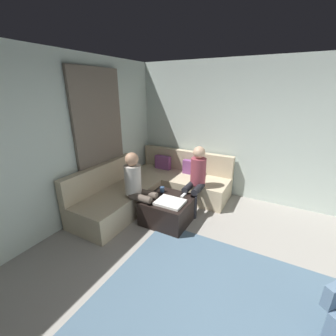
{
  "coord_description": "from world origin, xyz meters",
  "views": [
    {
      "loc": [
        0.1,
        -1.55,
        2.17
      ],
      "look_at": [
        -1.63,
        1.63,
        0.85
      ],
      "focal_mm": 23.52,
      "sensor_mm": 36.0,
      "label": 1
    }
  ],
  "objects_px": {
    "person_on_couch_back": "(196,177)",
    "sectional_couch": "(154,187)",
    "ottoman": "(168,210)",
    "person_on_couch_side": "(138,185)",
    "coffee_mug": "(162,189)",
    "game_remote": "(183,195)"
  },
  "relations": [
    {
      "from": "ottoman",
      "to": "person_on_couch_back",
      "type": "height_order",
      "value": "person_on_couch_back"
    },
    {
      "from": "sectional_couch",
      "to": "person_on_couch_back",
      "type": "bearing_deg",
      "value": 3.64
    },
    {
      "from": "coffee_mug",
      "to": "person_on_couch_side",
      "type": "height_order",
      "value": "person_on_couch_side"
    },
    {
      "from": "ottoman",
      "to": "game_remote",
      "type": "relative_size",
      "value": 5.07
    },
    {
      "from": "ottoman",
      "to": "person_on_couch_side",
      "type": "bearing_deg",
      "value": -156.53
    },
    {
      "from": "coffee_mug",
      "to": "person_on_couch_side",
      "type": "bearing_deg",
      "value": -122.54
    },
    {
      "from": "person_on_couch_back",
      "to": "sectional_couch",
      "type": "bearing_deg",
      "value": 3.64
    },
    {
      "from": "sectional_couch",
      "to": "coffee_mug",
      "type": "relative_size",
      "value": 26.84
    },
    {
      "from": "sectional_couch",
      "to": "ottoman",
      "type": "relative_size",
      "value": 3.36
    },
    {
      "from": "sectional_couch",
      "to": "game_remote",
      "type": "relative_size",
      "value": 17.0
    },
    {
      "from": "person_on_couch_side",
      "to": "person_on_couch_back",
      "type": "bearing_deg",
      "value": 137.87
    },
    {
      "from": "sectional_couch",
      "to": "person_on_couch_back",
      "type": "relative_size",
      "value": 2.12
    },
    {
      "from": "coffee_mug",
      "to": "person_on_couch_back",
      "type": "xyz_separation_m",
      "value": [
        0.47,
        0.41,
        0.19
      ]
    },
    {
      "from": "sectional_couch",
      "to": "person_on_couch_side",
      "type": "xyz_separation_m",
      "value": [
        0.15,
        -0.74,
        0.38
      ]
    },
    {
      "from": "person_on_couch_back",
      "to": "person_on_couch_side",
      "type": "distance_m",
      "value": 1.07
    },
    {
      "from": "coffee_mug",
      "to": "game_remote",
      "type": "relative_size",
      "value": 0.63
    },
    {
      "from": "sectional_couch",
      "to": "person_on_couch_back",
      "type": "distance_m",
      "value": 0.95
    },
    {
      "from": "sectional_couch",
      "to": "person_on_couch_side",
      "type": "height_order",
      "value": "person_on_couch_side"
    },
    {
      "from": "ottoman",
      "to": "person_on_couch_back",
      "type": "xyz_separation_m",
      "value": [
        0.25,
        0.59,
        0.45
      ]
    },
    {
      "from": "sectional_couch",
      "to": "coffee_mug",
      "type": "xyz_separation_m",
      "value": [
        0.39,
        -0.36,
        0.19
      ]
    },
    {
      "from": "coffee_mug",
      "to": "person_on_couch_back",
      "type": "relative_size",
      "value": 0.08
    },
    {
      "from": "sectional_couch",
      "to": "coffee_mug",
      "type": "bearing_deg",
      "value": -42.42
    }
  ]
}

